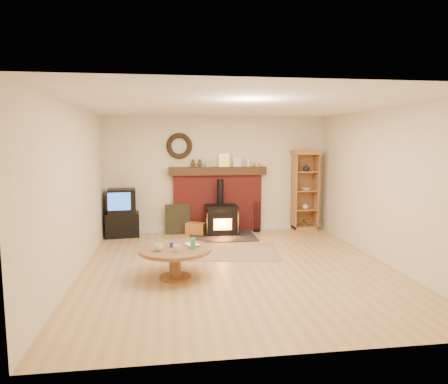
{
  "coord_description": "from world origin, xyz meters",
  "views": [
    {
      "loc": [
        -1.08,
        -6.24,
        2.04
      ],
      "look_at": [
        -0.08,
        1.0,
        1.12
      ],
      "focal_mm": 32.0,
      "sensor_mm": 36.0,
      "label": 1
    }
  ],
  "objects": [
    {
      "name": "coffee_table",
      "position": [
        -1.02,
        -0.39,
        0.38
      ],
      "size": [
        1.1,
        1.1,
        0.62
      ],
      "color": "brown",
      "rests_on": "ground"
    },
    {
      "name": "wood_stove",
      "position": [
        0.03,
        2.27,
        0.32
      ],
      "size": [
        1.4,
        1.0,
        1.22
      ],
      "color": "black",
      "rests_on": "ground"
    },
    {
      "name": "room_shell",
      "position": [
        -0.02,
        0.09,
        1.72
      ],
      "size": [
        5.02,
        5.52,
        2.61
      ],
      "color": "beige",
      "rests_on": "ground"
    },
    {
      "name": "leaning_painting",
      "position": [
        -0.92,
        2.55,
        0.33
      ],
      "size": [
        0.55,
        0.15,
        0.66
      ],
      "primitive_type": "cube",
      "rotation": [
        -0.17,
        0.0,
        0.0
      ],
      "color": "black",
      "rests_on": "ground"
    },
    {
      "name": "chimney_breast",
      "position": [
        0.0,
        2.67,
        0.8
      ],
      "size": [
        2.2,
        0.22,
        1.78
      ],
      "color": "maroon",
      "rests_on": "ground"
    },
    {
      "name": "fire_tools",
      "position": [
        0.88,
        2.5,
        0.13
      ],
      "size": [
        0.16,
        0.16,
        0.7
      ],
      "color": "black",
      "rests_on": "ground"
    },
    {
      "name": "tv_unit",
      "position": [
        -2.11,
        2.47,
        0.5
      ],
      "size": [
        0.75,
        0.56,
        1.04
      ],
      "color": "black",
      "rests_on": "ground"
    },
    {
      "name": "firelog_box",
      "position": [
        -0.51,
        2.4,
        0.13
      ],
      "size": [
        0.49,
        0.42,
        0.26
      ],
      "primitive_type": "cube",
      "rotation": [
        0.0,
        0.0,
        -0.43
      ],
      "color": "gold",
      "rests_on": "ground"
    },
    {
      "name": "area_rug",
      "position": [
        0.02,
        0.93,
        0.01
      ],
      "size": [
        1.94,
        1.46,
        0.01
      ],
      "primitive_type": "cube",
      "rotation": [
        0.0,
        0.0,
        -0.14
      ],
      "color": "brown",
      "rests_on": "ground"
    },
    {
      "name": "curio_cabinet",
      "position": [
        2.01,
        2.55,
        0.93
      ],
      "size": [
        0.6,
        0.43,
        1.85
      ],
      "color": "#956130",
      "rests_on": "ground"
    },
    {
      "name": "ground",
      "position": [
        0.0,
        0.0,
        0.0
      ],
      "size": [
        5.5,
        5.5,
        0.0
      ],
      "primitive_type": "plane",
      "color": "tan",
      "rests_on": "ground"
    }
  ]
}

